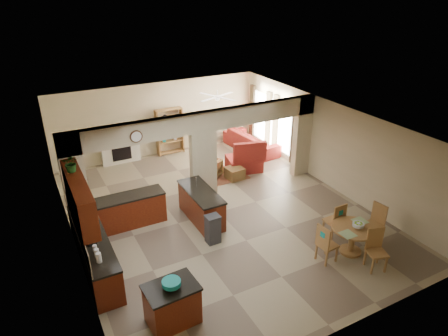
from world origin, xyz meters
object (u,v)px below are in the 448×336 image
sofa (251,141)px  armchair (209,169)px  kitchen_island (172,304)px  dining_table (353,236)px

sofa → armchair: bearing=113.8°
kitchen_island → dining_table: (4.76, 0.03, 0.04)m
kitchen_island → armchair: kitchen_island is taller
sofa → armchair: size_ratio=3.53×
dining_table → kitchen_island: bearing=-179.7°
kitchen_island → sofa: size_ratio=0.42×
kitchen_island → dining_table: 4.76m
kitchen_island → sofa: bearing=45.4°
armchair → kitchen_island: bearing=23.5°
kitchen_island → sofa: (5.99, 6.87, -0.07)m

